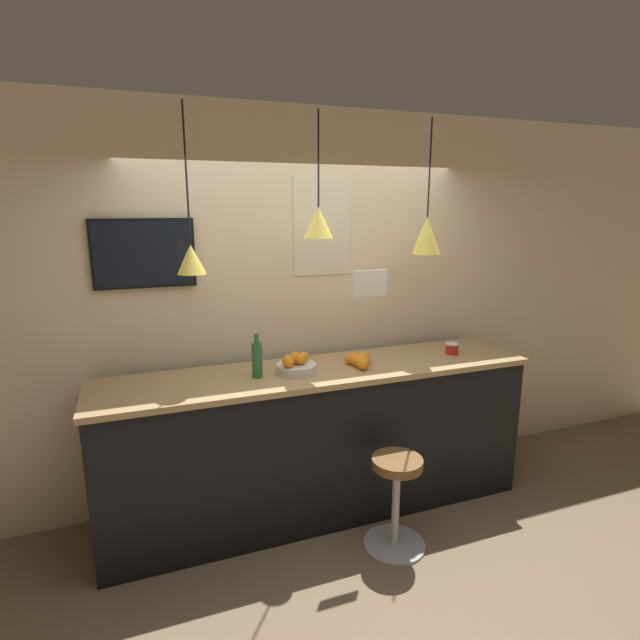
{
  "coord_description": "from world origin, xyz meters",
  "views": [
    {
      "loc": [
        -1.16,
        -2.43,
        2.21
      ],
      "look_at": [
        0.0,
        0.68,
        1.44
      ],
      "focal_mm": 28.0,
      "sensor_mm": 36.0,
      "label": 1
    }
  ],
  "objects_px": {
    "mounted_tv": "(144,254)",
    "spread_jar": "(452,349)",
    "bar_stool": "(396,492)",
    "fruit_bowl": "(296,365)",
    "juice_bottle": "(257,359)"
  },
  "relations": [
    {
      "from": "mounted_tv",
      "to": "spread_jar",
      "type": "bearing_deg",
      "value": -10.65
    },
    {
      "from": "bar_stool",
      "to": "fruit_bowl",
      "type": "xyz_separation_m",
      "value": [
        -0.5,
        0.55,
        0.75
      ]
    },
    {
      "from": "fruit_bowl",
      "to": "juice_bottle",
      "type": "relative_size",
      "value": 0.92
    },
    {
      "from": "bar_stool",
      "to": "spread_jar",
      "type": "distance_m",
      "value": 1.2
    },
    {
      "from": "bar_stool",
      "to": "fruit_bowl",
      "type": "bearing_deg",
      "value": 132.24
    },
    {
      "from": "juice_bottle",
      "to": "spread_jar",
      "type": "xyz_separation_m",
      "value": [
        1.53,
        0.0,
        -0.08
      ]
    },
    {
      "from": "bar_stool",
      "to": "mounted_tv",
      "type": "relative_size",
      "value": 0.96
    },
    {
      "from": "juice_bottle",
      "to": "spread_jar",
      "type": "relative_size",
      "value": 3.06
    },
    {
      "from": "juice_bottle",
      "to": "mounted_tv",
      "type": "relative_size",
      "value": 0.45
    },
    {
      "from": "bar_stool",
      "to": "spread_jar",
      "type": "xyz_separation_m",
      "value": [
        0.76,
        0.55,
        0.74
      ]
    },
    {
      "from": "bar_stool",
      "to": "juice_bottle",
      "type": "distance_m",
      "value": 1.25
    },
    {
      "from": "spread_jar",
      "to": "mounted_tv",
      "type": "height_order",
      "value": "mounted_tv"
    },
    {
      "from": "bar_stool",
      "to": "spread_jar",
      "type": "relative_size",
      "value": 6.5
    },
    {
      "from": "bar_stool",
      "to": "juice_bottle",
      "type": "height_order",
      "value": "juice_bottle"
    },
    {
      "from": "juice_bottle",
      "to": "mounted_tv",
      "type": "xyz_separation_m",
      "value": [
        -0.65,
        0.41,
        0.68
      ]
    }
  ]
}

